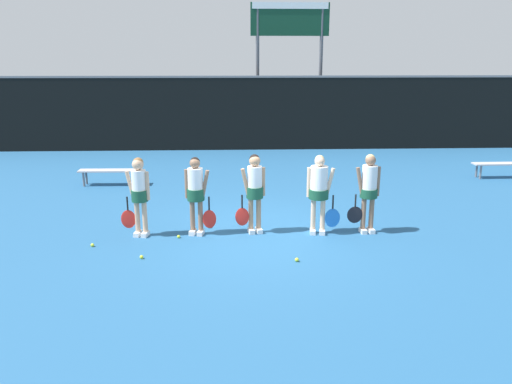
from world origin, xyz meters
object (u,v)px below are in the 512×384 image
(bench_courtside, at_px, (110,172))
(player_2, at_px, (254,187))
(bench_far, at_px, (505,165))
(tennis_ball_1, at_px, (92,245))
(tennis_ball_0, at_px, (297,260))
(scoreboard, at_px, (290,37))
(tennis_ball_2, at_px, (179,236))
(player_4, at_px, (369,187))
(tennis_ball_4, at_px, (142,257))
(player_1, at_px, (196,190))
(tennis_ball_3, at_px, (210,226))
(player_0, at_px, (139,190))
(player_3, at_px, (319,188))

(bench_courtside, relative_size, player_2, 1.07)
(bench_far, distance_m, tennis_ball_1, 12.08)
(tennis_ball_1, bearing_deg, player_2, 12.38)
(tennis_ball_0, bearing_deg, bench_courtside, 128.97)
(scoreboard, distance_m, tennis_ball_2, 12.24)
(player_4, distance_m, tennis_ball_4, 4.67)
(player_1, relative_size, tennis_ball_1, 24.06)
(tennis_ball_0, height_order, tennis_ball_3, tennis_ball_0)
(tennis_ball_0, bearing_deg, player_4, 42.29)
(bench_courtside, relative_size, tennis_ball_1, 26.22)
(player_4, relative_size, tennis_ball_2, 25.51)
(scoreboard, bearing_deg, tennis_ball_4, -107.97)
(player_2, bearing_deg, player_1, 171.65)
(player_0, height_order, tennis_ball_1, player_0)
(player_4, bearing_deg, tennis_ball_0, -142.85)
(player_0, xyz_separation_m, tennis_ball_3, (1.36, 0.41, -0.92))
(player_3, height_order, tennis_ball_3, player_3)
(bench_courtside, xyz_separation_m, tennis_ball_2, (2.40, -4.43, -0.35))
(player_0, bearing_deg, bench_far, 35.97)
(tennis_ball_3, bearing_deg, tennis_ball_1, -155.53)
(player_0, relative_size, tennis_ball_0, 22.65)
(player_3, bearing_deg, player_0, -173.27)
(bench_far, xyz_separation_m, tennis_ball_2, (-9.26, -4.85, -0.36))
(player_3, bearing_deg, player_4, 7.76)
(bench_courtside, height_order, player_0, player_0)
(scoreboard, height_order, tennis_ball_4, scoreboard)
(bench_courtside, xyz_separation_m, player_4, (6.25, -4.25, 0.58))
(tennis_ball_1, bearing_deg, tennis_ball_2, 14.39)
(bench_far, xyz_separation_m, player_0, (-10.03, -4.66, 0.56))
(player_3, relative_size, player_4, 1.00)
(bench_far, height_order, player_2, player_2)
(player_2, distance_m, player_3, 1.31)
(bench_courtside, height_order, player_1, player_1)
(bench_courtside, relative_size, bench_far, 0.89)
(player_0, height_order, tennis_ball_4, player_0)
(tennis_ball_1, bearing_deg, scoreboard, 66.51)
(bench_courtside, distance_m, player_2, 5.75)
(bench_courtside, height_order, tennis_ball_0, bench_courtside)
(bench_courtside, relative_size, tennis_ball_0, 24.58)
(player_1, xyz_separation_m, player_4, (3.49, -0.04, 0.03))
(player_4, bearing_deg, tennis_ball_4, -169.51)
(scoreboard, height_order, player_3, scoreboard)
(player_0, bearing_deg, bench_courtside, 122.03)
(tennis_ball_1, distance_m, tennis_ball_3, 2.41)
(tennis_ball_3, bearing_deg, bench_courtside, 127.91)
(player_0, relative_size, player_1, 1.00)
(bench_far, distance_m, tennis_ball_4, 11.46)
(player_3, bearing_deg, tennis_ball_1, -165.62)
(player_3, xyz_separation_m, tennis_ball_2, (-2.84, -0.17, -0.93))
(tennis_ball_0, relative_size, tennis_ball_2, 1.11)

